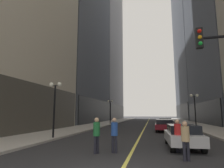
{
  "coord_description": "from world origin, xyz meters",
  "views": [
    {
      "loc": [
        1.09,
        -5.87,
        1.95
      ],
      "look_at": [
        -6.3,
        29.63,
        7.6
      ],
      "focal_mm": 30.64,
      "sensor_mm": 36.0,
      "label": 1
    }
  ],
  "objects_px": {
    "pedestrian_in_tan_trench": "(185,138)",
    "street_lamp_left_near": "(55,97)",
    "car_grey": "(165,122)",
    "street_lamp_right_mid": "(195,103)",
    "street_lamp_left_far": "(110,107)",
    "pedestrian_in_green_parka": "(97,132)",
    "car_silver": "(183,135)",
    "pedestrian_in_red_jacket": "(178,133)",
    "pedestrian_in_blue_hoodie": "(114,132)",
    "car_maroon": "(164,125)"
  },
  "relations": [
    {
      "from": "car_maroon",
      "to": "pedestrian_in_red_jacket",
      "type": "bearing_deg",
      "value": -90.04
    },
    {
      "from": "pedestrian_in_green_parka",
      "to": "street_lamp_left_near",
      "type": "xyz_separation_m",
      "value": [
        -4.73,
        4.36,
        2.23
      ]
    },
    {
      "from": "pedestrian_in_blue_hoodie",
      "to": "street_lamp_right_mid",
      "type": "xyz_separation_m",
      "value": [
        7.23,
        16.04,
        2.24
      ]
    },
    {
      "from": "street_lamp_left_near",
      "to": "street_lamp_left_far",
      "type": "height_order",
      "value": "same"
    },
    {
      "from": "car_silver",
      "to": "car_grey",
      "type": "relative_size",
      "value": 0.93
    },
    {
      "from": "pedestrian_in_blue_hoodie",
      "to": "street_lamp_left_far",
      "type": "height_order",
      "value": "street_lamp_left_far"
    },
    {
      "from": "street_lamp_left_near",
      "to": "street_lamp_right_mid",
      "type": "bearing_deg",
      "value": 43.23
    },
    {
      "from": "pedestrian_in_red_jacket",
      "to": "pedestrian_in_blue_hoodie",
      "type": "height_order",
      "value": "pedestrian_in_blue_hoodie"
    },
    {
      "from": "pedestrian_in_green_parka",
      "to": "pedestrian_in_blue_hoodie",
      "type": "relative_size",
      "value": 1.01
    },
    {
      "from": "car_silver",
      "to": "car_maroon",
      "type": "xyz_separation_m",
      "value": [
        -0.41,
        10.47,
        0.0
      ]
    },
    {
      "from": "car_silver",
      "to": "street_lamp_left_near",
      "type": "distance_m",
      "value": 9.71
    },
    {
      "from": "car_maroon",
      "to": "street_lamp_right_mid",
      "type": "distance_m",
      "value": 5.9
    },
    {
      "from": "street_lamp_left_near",
      "to": "pedestrian_in_green_parka",
      "type": "bearing_deg",
      "value": -42.65
    },
    {
      "from": "car_silver",
      "to": "pedestrian_in_red_jacket",
      "type": "relative_size",
      "value": 2.46
    },
    {
      "from": "street_lamp_right_mid",
      "to": "street_lamp_left_far",
      "type": "bearing_deg",
      "value": 146.42
    },
    {
      "from": "car_grey",
      "to": "pedestrian_in_green_parka",
      "type": "height_order",
      "value": "pedestrian_in_green_parka"
    },
    {
      "from": "pedestrian_in_red_jacket",
      "to": "street_lamp_right_mid",
      "type": "distance_m",
      "value": 15.95
    },
    {
      "from": "street_lamp_right_mid",
      "to": "car_silver",
      "type": "bearing_deg",
      "value": -104.59
    },
    {
      "from": "car_silver",
      "to": "street_lamp_right_mid",
      "type": "xyz_separation_m",
      "value": [
        3.63,
        13.94,
        2.54
      ]
    },
    {
      "from": "pedestrian_in_tan_trench",
      "to": "street_lamp_left_near",
      "type": "xyz_separation_m",
      "value": [
        -8.84,
        5.02,
        2.31
      ]
    },
    {
      "from": "pedestrian_in_tan_trench",
      "to": "street_lamp_left_far",
      "type": "distance_m",
      "value": 27.14
    },
    {
      "from": "pedestrian_in_blue_hoodie",
      "to": "street_lamp_right_mid",
      "type": "height_order",
      "value": "street_lamp_right_mid"
    },
    {
      "from": "car_grey",
      "to": "street_lamp_right_mid",
      "type": "distance_m",
      "value": 5.37
    },
    {
      "from": "car_grey",
      "to": "street_lamp_left_near",
      "type": "xyz_separation_m",
      "value": [
        -9.26,
        -15.18,
        2.54
      ]
    },
    {
      "from": "pedestrian_in_red_jacket",
      "to": "pedestrian_in_blue_hoodie",
      "type": "relative_size",
      "value": 0.95
    },
    {
      "from": "pedestrian_in_green_parka",
      "to": "car_grey",
      "type": "bearing_deg",
      "value": 76.95
    },
    {
      "from": "street_lamp_left_far",
      "to": "street_lamp_right_mid",
      "type": "height_order",
      "value": "same"
    },
    {
      "from": "pedestrian_in_blue_hoodie",
      "to": "pedestrian_in_tan_trench",
      "type": "distance_m",
      "value": 3.42
    },
    {
      "from": "car_maroon",
      "to": "street_lamp_left_far",
      "type": "height_order",
      "value": "street_lamp_left_far"
    },
    {
      "from": "pedestrian_in_tan_trench",
      "to": "street_lamp_left_far",
      "type": "bearing_deg",
      "value": 109.08
    },
    {
      "from": "pedestrian_in_tan_trench",
      "to": "street_lamp_right_mid",
      "type": "height_order",
      "value": "street_lamp_right_mid"
    },
    {
      "from": "pedestrian_in_green_parka",
      "to": "pedestrian_in_blue_hoodie",
      "type": "bearing_deg",
      "value": 22.72
    },
    {
      "from": "pedestrian_in_red_jacket",
      "to": "street_lamp_right_mid",
      "type": "relative_size",
      "value": 0.37
    },
    {
      "from": "pedestrian_in_blue_hoodie",
      "to": "car_maroon",
      "type": "bearing_deg",
      "value": 75.76
    },
    {
      "from": "car_grey",
      "to": "pedestrian_in_red_jacket",
      "type": "height_order",
      "value": "pedestrian_in_red_jacket"
    },
    {
      "from": "pedestrian_in_green_parka",
      "to": "pedestrian_in_tan_trench",
      "type": "xyz_separation_m",
      "value": [
        4.11,
        -0.67,
        -0.08
      ]
    },
    {
      "from": "pedestrian_in_red_jacket",
      "to": "street_lamp_left_near",
      "type": "bearing_deg",
      "value": 159.82
    },
    {
      "from": "car_grey",
      "to": "pedestrian_in_blue_hoodie",
      "type": "bearing_deg",
      "value": -100.88
    },
    {
      "from": "pedestrian_in_tan_trench",
      "to": "street_lamp_right_mid",
      "type": "distance_m",
      "value": 17.66
    },
    {
      "from": "street_lamp_right_mid",
      "to": "pedestrian_in_tan_trench",
      "type": "bearing_deg",
      "value": -103.08
    },
    {
      "from": "car_silver",
      "to": "car_grey",
      "type": "height_order",
      "value": "same"
    },
    {
      "from": "car_grey",
      "to": "street_lamp_left_near",
      "type": "relative_size",
      "value": 0.98
    },
    {
      "from": "street_lamp_left_far",
      "to": "street_lamp_right_mid",
      "type": "xyz_separation_m",
      "value": [
        12.8,
        -8.5,
        0.0
      ]
    },
    {
      "from": "pedestrian_in_tan_trench",
      "to": "street_lamp_left_near",
      "type": "relative_size",
      "value": 0.37
    },
    {
      "from": "street_lamp_left_far",
      "to": "car_grey",
      "type": "bearing_deg",
      "value": -30.06
    },
    {
      "from": "pedestrian_in_red_jacket",
      "to": "street_lamp_left_far",
      "type": "height_order",
      "value": "street_lamp_left_far"
    },
    {
      "from": "car_silver",
      "to": "car_maroon",
      "type": "bearing_deg",
      "value": 92.25
    },
    {
      "from": "car_grey",
      "to": "pedestrian_in_green_parka",
      "type": "xyz_separation_m",
      "value": [
        -4.53,
        -19.53,
        0.31
      ]
    },
    {
      "from": "pedestrian_in_red_jacket",
      "to": "pedestrian_in_tan_trench",
      "type": "bearing_deg",
      "value": -87.27
    },
    {
      "from": "pedestrian_in_blue_hoodie",
      "to": "street_lamp_left_far",
      "type": "distance_m",
      "value": 25.26
    }
  ]
}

